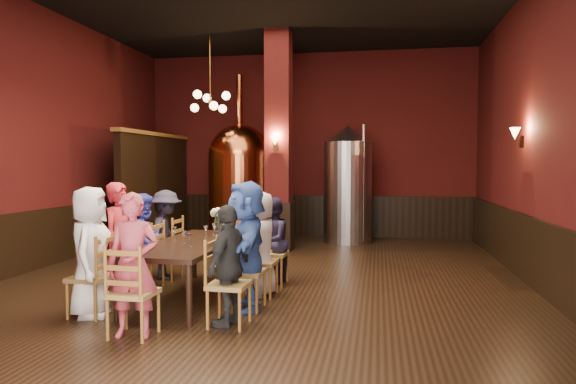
% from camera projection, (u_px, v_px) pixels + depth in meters
% --- Properties ---
extents(room, '(10.00, 10.02, 4.50)m').
position_uv_depth(room, '(263.00, 133.00, 7.77)').
color(room, black).
rests_on(room, ground).
extents(wainscot_right, '(0.08, 9.90, 1.00)m').
position_uv_depth(wainscot_right, '(539.00, 255.00, 7.17)').
color(wainscot_right, black).
rests_on(wainscot_right, ground).
extents(wainscot_back, '(7.90, 0.08, 1.00)m').
position_uv_depth(wainscot_back, '(307.00, 215.00, 12.74)').
color(wainscot_back, black).
rests_on(wainscot_back, ground).
extents(wainscot_left, '(0.08, 9.90, 1.00)m').
position_uv_depth(wainscot_left, '(31.00, 241.00, 8.55)').
color(wainscot_left, black).
rests_on(wainscot_left, ground).
extents(column, '(0.58, 0.58, 4.50)m').
position_uv_depth(column, '(279.00, 141.00, 10.57)').
color(column, '#420F0E').
rests_on(column, ground).
extents(partition, '(0.22, 3.50, 2.40)m').
position_uv_depth(partition, '(156.00, 190.00, 11.52)').
color(partition, black).
rests_on(partition, ground).
extents(pendant_cluster, '(0.90, 0.90, 1.70)m').
position_uv_depth(pendant_cluster, '(210.00, 102.00, 10.88)').
color(pendant_cluster, '#A57226').
rests_on(pendant_cluster, room).
extents(sconce_wall, '(0.20, 0.20, 0.36)m').
position_uv_depth(sconce_wall, '(522.00, 137.00, 7.88)').
color(sconce_wall, black).
rests_on(sconce_wall, room).
extents(sconce_column, '(0.20, 0.20, 0.36)m').
position_uv_depth(sconce_column, '(276.00, 143.00, 10.28)').
color(sconce_column, black).
rests_on(sconce_column, column).
extents(dining_table, '(1.09, 2.43, 0.75)m').
position_uv_depth(dining_table, '(192.00, 247.00, 6.78)').
color(dining_table, black).
rests_on(dining_table, ground).
extents(chair_0, '(0.48, 0.48, 0.92)m').
position_uv_depth(chair_0, '(90.00, 277.00, 5.99)').
color(chair_0, '#9B6027').
rests_on(chair_0, ground).
extents(person_0, '(0.66, 0.84, 1.52)m').
position_uv_depth(person_0, '(90.00, 252.00, 5.98)').
color(person_0, white).
rests_on(person_0, ground).
extents(chair_1, '(0.48, 0.48, 0.92)m').
position_uv_depth(chair_1, '(121.00, 266.00, 6.65)').
color(chair_1, '#9B6027').
rests_on(chair_1, ground).
extents(person_1, '(0.46, 0.62, 1.55)m').
position_uv_depth(person_1, '(120.00, 242.00, 6.63)').
color(person_1, maroon).
rests_on(person_1, ground).
extents(chair_2, '(0.48, 0.48, 0.92)m').
position_uv_depth(chair_2, '(145.00, 257.00, 7.29)').
color(chair_2, '#9B6027').
rests_on(chair_2, ground).
extents(person_2, '(0.38, 0.69, 1.36)m').
position_uv_depth(person_2, '(145.00, 241.00, 7.28)').
color(person_2, navy).
rests_on(person_2, ground).
extents(chair_3, '(0.48, 0.48, 0.92)m').
position_uv_depth(chair_3, '(166.00, 249.00, 7.95)').
color(chair_3, '#9B6027').
rests_on(chair_3, ground).
extents(person_3, '(0.63, 0.95, 1.38)m').
position_uv_depth(person_3, '(166.00, 234.00, 7.93)').
color(person_3, black).
rests_on(person_3, ground).
extents(chair_4, '(0.48, 0.48, 0.92)m').
position_uv_depth(chair_4, '(229.00, 284.00, 5.64)').
color(chair_4, '#9B6027').
rests_on(chair_4, ground).
extents(person_4, '(0.51, 0.84, 1.34)m').
position_uv_depth(person_4, '(229.00, 265.00, 5.63)').
color(person_4, black).
rests_on(person_4, ground).
extents(chair_5, '(0.48, 0.48, 0.92)m').
position_uv_depth(chair_5, '(247.00, 272.00, 6.29)').
color(chair_5, '#9B6027').
rests_on(chair_5, ground).
extents(person_5, '(0.93, 1.53, 1.58)m').
position_uv_depth(person_5, '(246.00, 245.00, 6.27)').
color(person_5, '#34529D').
rests_on(person_5, ground).
extents(chair_6, '(0.48, 0.48, 0.92)m').
position_uv_depth(chair_6, '(261.00, 262.00, 6.94)').
color(chair_6, '#9B6027').
rests_on(chair_6, ground).
extents(person_6, '(0.57, 0.76, 1.41)m').
position_uv_depth(person_6, '(261.00, 244.00, 6.92)').
color(person_6, '#B5A6A0').
rests_on(person_6, ground).
extents(chair_7, '(0.48, 0.48, 0.92)m').
position_uv_depth(chair_7, '(272.00, 253.00, 7.59)').
color(chair_7, '#9B6027').
rests_on(chair_7, ground).
extents(person_7, '(0.38, 0.66, 1.29)m').
position_uv_depth(person_7, '(272.00, 241.00, 7.58)').
color(person_7, black).
rests_on(person_7, ground).
extents(chair_8, '(0.48, 0.48, 0.92)m').
position_uv_depth(chair_8, '(133.00, 292.00, 5.28)').
color(chair_8, '#9B6027').
rests_on(chair_8, ground).
extents(person_8, '(0.58, 0.42, 1.49)m').
position_uv_depth(person_8, '(133.00, 265.00, 5.26)').
color(person_8, '#A63745').
rests_on(person_8, ground).
extents(copper_kettle, '(1.86, 1.86, 3.79)m').
position_uv_depth(copper_kettle, '(240.00, 181.00, 11.70)').
color(copper_kettle, black).
rests_on(copper_kettle, ground).
extents(steel_vessel, '(1.23, 1.23, 2.64)m').
position_uv_depth(steel_vessel, '(348.00, 184.00, 11.62)').
color(steel_vessel, '#B2B2B7').
rests_on(steel_vessel, ground).
extents(rose_vase, '(0.23, 0.23, 0.38)m').
position_uv_depth(rose_vase, '(218.00, 216.00, 7.66)').
color(rose_vase, white).
rests_on(rose_vase, dining_table).
extents(wine_glass_0, '(0.07, 0.07, 0.17)m').
position_uv_depth(wine_glass_0, '(174.00, 233.00, 6.99)').
color(wine_glass_0, white).
rests_on(wine_glass_0, dining_table).
extents(wine_glass_1, '(0.07, 0.07, 0.17)m').
position_uv_depth(wine_glass_1, '(224.00, 229.00, 7.41)').
color(wine_glass_1, white).
rests_on(wine_glass_1, dining_table).
extents(wine_glass_2, '(0.07, 0.07, 0.17)m').
position_uv_depth(wine_glass_2, '(214.00, 229.00, 7.45)').
color(wine_glass_2, white).
rests_on(wine_glass_2, dining_table).
extents(wine_glass_3, '(0.07, 0.07, 0.17)m').
position_uv_depth(wine_glass_3, '(184.00, 237.00, 6.60)').
color(wine_glass_3, white).
rests_on(wine_glass_3, dining_table).
extents(wine_glass_4, '(0.07, 0.07, 0.17)m').
position_uv_depth(wine_glass_4, '(206.00, 232.00, 7.16)').
color(wine_glass_4, white).
rests_on(wine_glass_4, dining_table).
extents(wine_glass_5, '(0.07, 0.07, 0.17)m').
position_uv_depth(wine_glass_5, '(189.00, 240.00, 6.35)').
color(wine_glass_5, white).
rests_on(wine_glass_5, dining_table).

